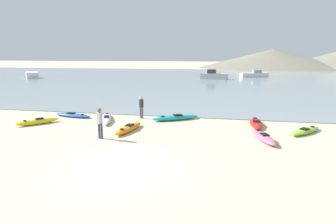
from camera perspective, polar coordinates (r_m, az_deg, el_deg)
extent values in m
plane|color=beige|center=(11.32, -9.37, -11.48)|extent=(400.00, 400.00, 0.00)
cube|color=gray|center=(54.14, 6.86, 7.34)|extent=(160.00, 70.00, 0.06)
cone|color=gray|center=(108.98, 21.70, 10.78)|extent=(55.08, 55.08, 6.91)
ellipsoid|color=yellow|center=(19.66, -26.54, -1.88)|extent=(2.26, 2.43, 0.35)
cube|color=black|center=(19.64, -26.21, -1.25)|extent=(0.57, 0.58, 0.05)
cylinder|color=black|center=(19.50, -28.75, -1.64)|extent=(0.21, 0.21, 0.02)
ellipsoid|color=red|center=(18.17, 18.61, -2.33)|extent=(0.88, 2.79, 0.33)
cube|color=black|center=(17.99, 18.69, -1.85)|extent=(0.44, 0.51, 0.05)
cylinder|color=black|center=(18.86, 18.45, -1.25)|extent=(0.27, 0.27, 0.02)
ellipsoid|color=white|center=(18.99, -13.21, -1.39)|extent=(1.82, 3.38, 0.33)
cube|color=black|center=(18.78, -13.25, -0.95)|extent=(0.54, 0.69, 0.05)
cylinder|color=black|center=(19.86, -13.13, -0.27)|extent=(0.22, 0.22, 0.02)
ellipsoid|color=#E5668C|center=(15.21, 20.04, -5.15)|extent=(1.32, 2.75, 0.35)
cube|color=black|center=(15.04, 20.30, -4.57)|extent=(0.48, 0.56, 0.05)
cylinder|color=black|center=(15.81, 19.03, -3.73)|extent=(0.23, 0.23, 0.02)
ellipsoid|color=teal|center=(18.70, 1.60, -1.24)|extent=(3.36, 2.28, 0.35)
cube|color=black|center=(18.71, 2.10, -0.60)|extent=(0.73, 0.64, 0.05)
cylinder|color=black|center=(18.37, -1.18, -0.89)|extent=(0.25, 0.25, 0.02)
ellipsoid|color=#8CCC2D|center=(17.61, 27.75, -3.66)|extent=(2.47, 2.54, 0.26)
cube|color=black|center=(17.45, 27.58, -3.25)|extent=(0.62, 0.62, 0.05)
cylinder|color=black|center=(18.28, 28.93, -2.78)|extent=(0.23, 0.23, 0.02)
ellipsoid|color=blue|center=(20.93, -19.97, -0.65)|extent=(3.25, 1.25, 0.26)
cube|color=black|center=(21.00, -20.33, -0.20)|extent=(0.63, 0.47, 0.05)
cylinder|color=black|center=(20.34, -18.15, -0.47)|extent=(0.23, 0.23, 0.02)
ellipsoid|color=orange|center=(16.19, -8.57, -3.54)|extent=(1.18, 2.98, 0.33)
cube|color=black|center=(16.27, -8.34, -2.77)|extent=(0.45, 0.58, 0.05)
cylinder|color=black|center=(15.48, -10.05, -3.65)|extent=(0.23, 0.23, 0.02)
cylinder|color=#384260|center=(15.04, -14.76, -3.98)|extent=(0.13, 0.13, 0.86)
cylinder|color=#384260|center=(14.98, -14.23, -4.02)|extent=(0.13, 0.13, 0.86)
cube|color=#B2B2B7|center=(14.82, -14.65, -1.26)|extent=(0.28, 0.29, 0.61)
cylinder|color=#B2B2B7|center=(14.88, -15.10, -1.17)|extent=(0.09, 0.09, 0.58)
cylinder|color=#B2B2B7|center=(14.77, -14.20, -1.22)|extent=(0.09, 0.09, 0.58)
sphere|color=brown|center=(14.73, -14.74, 0.37)|extent=(0.23, 0.23, 0.23)
cylinder|color=#4C4C4C|center=(19.30, -6.00, -0.16)|extent=(0.12, 0.12, 0.82)
cylinder|color=#4C4C4C|center=(19.26, -5.59, -0.18)|extent=(0.12, 0.12, 0.82)
cube|color=#2D2D33|center=(19.14, -5.84, 1.88)|extent=(0.25, 0.27, 0.58)
cylinder|color=#2D2D33|center=(19.17, -6.19, 1.93)|extent=(0.09, 0.09, 0.55)
cylinder|color=#2D2D33|center=(19.10, -5.49, 1.91)|extent=(0.09, 0.09, 0.55)
sphere|color=beige|center=(19.07, -5.86, 3.08)|extent=(0.22, 0.22, 0.22)
cube|color=#B2B2B7|center=(51.77, 10.02, 7.67)|extent=(5.29, 2.79, 1.09)
cube|color=#333338|center=(51.80, 9.50, 8.71)|extent=(1.69, 1.42, 0.76)
cube|color=white|center=(58.99, 18.20, 7.67)|extent=(6.10, 3.66, 0.88)
cube|color=#8C99A8|center=(59.24, 18.76, 8.38)|extent=(2.00, 1.51, 0.61)
cube|color=white|center=(60.64, -27.49, 7.16)|extent=(5.03, 5.38, 1.16)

